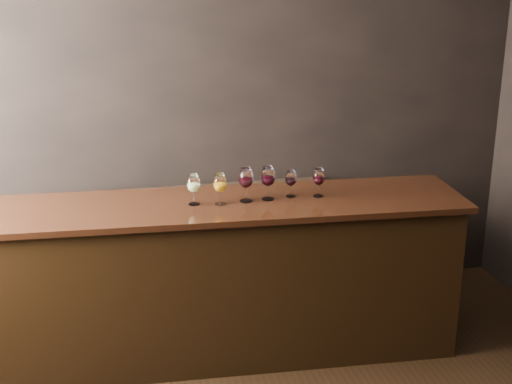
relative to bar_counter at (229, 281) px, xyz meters
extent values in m
cube|color=black|center=(-0.20, 0.84, 0.90)|extent=(5.00, 0.02, 2.80)
cube|color=black|center=(0.00, 0.00, 0.00)|extent=(2.89, 0.81, 1.00)
cube|color=black|center=(0.00, 0.00, 0.52)|extent=(2.99, 0.88, 0.04)
cube|color=black|center=(-0.40, 0.62, -0.05)|extent=(2.50, 0.40, 0.90)
cylinder|color=white|center=(-0.21, 0.00, 0.54)|extent=(0.07, 0.07, 0.00)
cylinder|color=white|center=(-0.21, 0.00, 0.58)|extent=(0.01, 0.01, 0.07)
ellipsoid|color=white|center=(-0.21, 0.00, 0.67)|extent=(0.08, 0.08, 0.11)
cylinder|color=white|center=(-0.21, 0.00, 0.72)|extent=(0.06, 0.06, 0.01)
ellipsoid|color=#E3E87F|center=(-0.21, 0.00, 0.65)|extent=(0.06, 0.06, 0.05)
cylinder|color=white|center=(-0.05, -0.03, 0.54)|extent=(0.07, 0.07, 0.00)
cylinder|color=white|center=(-0.05, -0.03, 0.58)|extent=(0.01, 0.01, 0.07)
ellipsoid|color=white|center=(-0.05, -0.03, 0.67)|extent=(0.08, 0.08, 0.12)
cylinder|color=white|center=(-0.05, -0.03, 0.73)|extent=(0.06, 0.06, 0.01)
ellipsoid|color=#C47B0D|center=(-0.05, -0.03, 0.65)|extent=(0.07, 0.07, 0.05)
cylinder|color=white|center=(0.11, -0.01, 0.54)|extent=(0.08, 0.08, 0.00)
cylinder|color=white|center=(0.11, -0.01, 0.58)|extent=(0.01, 0.01, 0.08)
ellipsoid|color=white|center=(0.11, -0.01, 0.69)|extent=(0.09, 0.09, 0.13)
cylinder|color=white|center=(0.11, -0.01, 0.75)|extent=(0.07, 0.07, 0.01)
ellipsoid|color=black|center=(0.11, -0.01, 0.67)|extent=(0.07, 0.07, 0.06)
cylinder|color=white|center=(0.25, 0.00, 0.54)|extent=(0.08, 0.08, 0.00)
cylinder|color=white|center=(0.25, 0.00, 0.58)|extent=(0.01, 0.01, 0.08)
ellipsoid|color=white|center=(0.25, 0.00, 0.69)|extent=(0.09, 0.09, 0.13)
cylinder|color=white|center=(0.25, 0.00, 0.74)|extent=(0.07, 0.07, 0.01)
ellipsoid|color=black|center=(0.25, 0.00, 0.66)|extent=(0.07, 0.07, 0.06)
cylinder|color=white|center=(0.41, 0.02, 0.54)|extent=(0.06, 0.06, 0.00)
cylinder|color=white|center=(0.41, 0.02, 0.57)|extent=(0.01, 0.01, 0.06)
ellipsoid|color=white|center=(0.41, 0.02, 0.66)|extent=(0.07, 0.07, 0.10)
cylinder|color=white|center=(0.41, 0.02, 0.70)|extent=(0.05, 0.05, 0.01)
ellipsoid|color=black|center=(0.41, 0.02, 0.64)|extent=(0.06, 0.06, 0.05)
cylinder|color=white|center=(0.58, -0.02, 0.54)|extent=(0.06, 0.06, 0.00)
cylinder|color=white|center=(0.58, -0.02, 0.58)|extent=(0.01, 0.01, 0.07)
ellipsoid|color=white|center=(0.58, -0.02, 0.67)|extent=(0.08, 0.08, 0.11)
cylinder|color=white|center=(0.58, -0.02, 0.71)|extent=(0.06, 0.06, 0.01)
ellipsoid|color=black|center=(0.58, -0.02, 0.65)|extent=(0.06, 0.06, 0.05)
camera|label=1|loc=(-0.73, -4.06, 1.98)|focal=50.00mm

